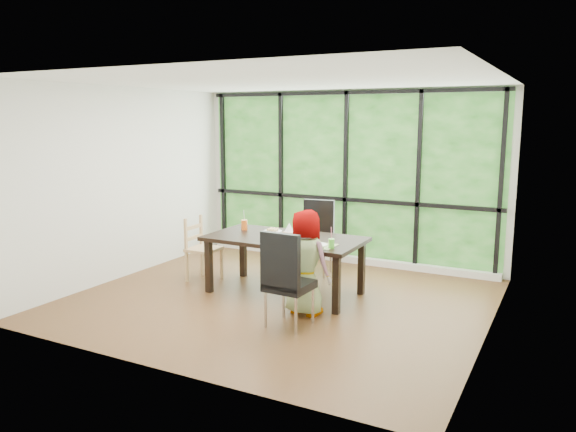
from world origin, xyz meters
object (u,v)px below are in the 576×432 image
Objects in this scene: chair_end_beech at (204,249)px; chair_interior_leather at (289,278)px; plate_near at (317,245)px; plate_far at (273,231)px; orange_cup at (244,225)px; tissue_box at (289,236)px; green_cup at (331,244)px; dining_table at (285,265)px; chair_window_leather at (315,238)px; child_toddler at (306,248)px; child_older at (306,263)px.

chair_interior_leather is at bearing -118.67° from chair_end_beech.
plate_near is at bearing -85.55° from chair_interior_leather.
plate_far and plate_near have the same top height.
orange_cup reaches higher than plate_near.
chair_end_beech is 1.49m from tissue_box.
tissue_box is (1.43, -0.16, 0.36)m from chair_end_beech.
tissue_box is at bearing 167.40° from green_cup.
chair_interior_leather is at bearing -62.48° from tissue_box.
dining_table is 1.01m from chair_window_leather.
chair_window_leather is at bearing 81.79° from child_toddler.
chair_end_beech is at bearing -163.52° from orange_cup.
orange_cup is at bearing -138.32° from chair_window_leather.
chair_window_leather is at bearing 115.62° from plate_near.
chair_interior_leather reaches higher than dining_table.
child_toddler is at bearing -56.91° from child_older.
orange_cup is at bearing 162.57° from green_cup.
child_older is 4.98× the size of plate_near.
chair_end_beech is 1.43m from child_toddler.
chair_window_leather is 1.11m from orange_cup.
green_cup and tissue_box have the same top height.
tissue_box is at bearing 168.78° from plate_near.
orange_cup is (-1.31, 0.75, 0.20)m from child_older.
child_older is at bearing -86.55° from plate_near.
child_toddler is 3.85× the size of plate_near.
chair_interior_leather is 4.34× the size of plate_near.
orange_cup is at bearing 159.19° from tissue_box.
chair_end_beech reaches higher than orange_cup.
green_cup reaches higher than plate_far.
chair_end_beech is (-1.87, 1.00, -0.09)m from chair_interior_leather.
child_toddler is 1.26m from green_cup.
dining_table is 1.86× the size of chair_interior_leather.
child_older reaches higher than orange_cup.
chair_interior_leather is 4.30× the size of plate_far.
child_older is at bearing -43.59° from tissue_box.
dining_table is 1.29m from chair_end_beech.
orange_cup is (-1.30, 1.17, 0.28)m from chair_interior_leather.
chair_window_leather is (-0.02, 0.99, 0.17)m from dining_table.
plate_far is (0.98, 0.22, 0.31)m from chair_end_beech.
child_older is 0.37m from plate_near.
chair_window_leather is 1.61m from chair_end_beech.
plate_far is 0.99m from plate_near.
tissue_box is (-0.44, 0.84, 0.27)m from chair_interior_leather.
child_older is 0.64m from tissue_box.
child_older is at bearing -29.83° from orange_cup.
orange_cup is at bearing 162.23° from plate_near.
plate_far is 1.84× the size of orange_cup.
green_cup is at bearing -17.43° from orange_cup.
plate_near is (-0.02, 0.34, 0.14)m from child_older.
child_older reaches higher than green_cup.
tissue_box is (0.15, -0.16, 0.43)m from dining_table.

